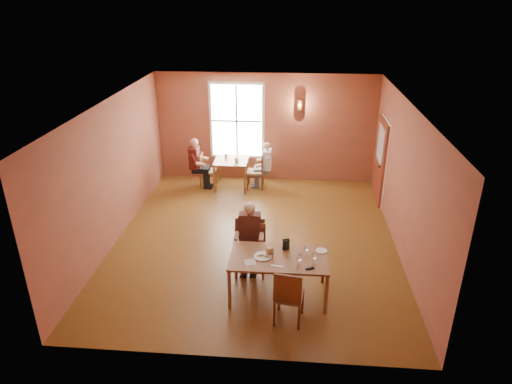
# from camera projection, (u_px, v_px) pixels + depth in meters

# --- Properties ---
(ground) EXTENTS (6.00, 7.00, 0.01)m
(ground) POSITION_uv_depth(u_px,v_px,m) (255.00, 239.00, 9.97)
(ground) COLOR brown
(ground) RESTS_ON ground
(wall_back) EXTENTS (6.00, 0.04, 3.00)m
(wall_back) POSITION_uv_depth(u_px,v_px,m) (266.00, 128.00, 12.54)
(wall_back) COLOR brown
(wall_back) RESTS_ON ground
(wall_front) EXTENTS (6.00, 0.04, 3.00)m
(wall_front) POSITION_uv_depth(u_px,v_px,m) (233.00, 273.00, 6.17)
(wall_front) COLOR brown
(wall_front) RESTS_ON ground
(wall_left) EXTENTS (0.04, 7.00, 3.00)m
(wall_left) POSITION_uv_depth(u_px,v_px,m) (113.00, 172.00, 9.58)
(wall_left) COLOR brown
(wall_left) RESTS_ON ground
(wall_right) EXTENTS (0.04, 7.00, 3.00)m
(wall_right) POSITION_uv_depth(u_px,v_px,m) (404.00, 181.00, 9.13)
(wall_right) COLOR brown
(wall_right) RESTS_ON ground
(ceiling) EXTENTS (6.00, 7.00, 0.04)m
(ceiling) POSITION_uv_depth(u_px,v_px,m) (255.00, 104.00, 8.74)
(ceiling) COLOR white
(ceiling) RESTS_ON wall_back
(window) EXTENTS (1.36, 0.10, 1.96)m
(window) POSITION_uv_depth(u_px,v_px,m) (237.00, 121.00, 12.47)
(window) COLOR white
(window) RESTS_ON wall_back
(door) EXTENTS (0.12, 1.04, 2.10)m
(door) POSITION_uv_depth(u_px,v_px,m) (380.00, 162.00, 11.41)
(door) COLOR maroon
(door) RESTS_ON ground
(wall_sconce) EXTENTS (0.16, 0.16, 0.28)m
(wall_sconce) POSITION_uv_depth(u_px,v_px,m) (300.00, 105.00, 12.09)
(wall_sconce) COLOR brown
(wall_sconce) RESTS_ON wall_back
(main_table) EXTENTS (1.70, 0.96, 0.80)m
(main_table) POSITION_uv_depth(u_px,v_px,m) (278.00, 276.00, 8.01)
(main_table) COLOR brown
(main_table) RESTS_ON ground
(chair_diner_main) EXTENTS (0.43, 0.43, 0.98)m
(chair_diner_main) POSITION_uv_depth(u_px,v_px,m) (253.00, 251.00, 8.60)
(chair_diner_main) COLOR brown
(chair_diner_main) RESTS_ON ground
(diner_main) EXTENTS (0.53, 0.53, 1.33)m
(diner_main) POSITION_uv_depth(u_px,v_px,m) (253.00, 244.00, 8.50)
(diner_main) COLOR #3C251B
(diner_main) RESTS_ON ground
(chair_empty) EXTENTS (0.50, 0.50, 1.00)m
(chair_empty) POSITION_uv_depth(u_px,v_px,m) (289.00, 294.00, 7.37)
(chair_empty) COLOR #401D10
(chair_empty) RESTS_ON ground
(plate_food) EXTENTS (0.35, 0.35, 0.04)m
(plate_food) POSITION_uv_depth(u_px,v_px,m) (263.00, 256.00, 7.84)
(plate_food) COLOR white
(plate_food) RESTS_ON main_table
(sandwich) EXTENTS (0.14, 0.13, 0.12)m
(sandwich) POSITION_uv_depth(u_px,v_px,m) (270.00, 252.00, 7.89)
(sandwich) COLOR tan
(sandwich) RESTS_ON main_table
(goblet_a) EXTENTS (0.10, 0.10, 0.21)m
(goblet_a) POSITION_uv_depth(u_px,v_px,m) (306.00, 249.00, 7.89)
(goblet_a) COLOR white
(goblet_a) RESTS_ON main_table
(goblet_b) EXTENTS (0.10, 0.10, 0.20)m
(goblet_b) POSITION_uv_depth(u_px,v_px,m) (314.00, 257.00, 7.65)
(goblet_b) COLOR white
(goblet_b) RESTS_ON main_table
(goblet_c) EXTENTS (0.09, 0.09, 0.21)m
(goblet_c) POSITION_uv_depth(u_px,v_px,m) (299.00, 259.00, 7.59)
(goblet_c) COLOR white
(goblet_c) RESTS_ON main_table
(menu_stand) EXTENTS (0.14, 0.10, 0.20)m
(menu_stand) POSITION_uv_depth(u_px,v_px,m) (286.00, 244.00, 8.03)
(menu_stand) COLOR black
(menu_stand) RESTS_ON main_table
(knife) EXTENTS (0.21, 0.06, 0.00)m
(knife) POSITION_uv_depth(u_px,v_px,m) (277.00, 266.00, 7.59)
(knife) COLOR silver
(knife) RESTS_ON main_table
(napkin) EXTENTS (0.25, 0.25, 0.01)m
(napkin) POSITION_uv_depth(u_px,v_px,m) (250.00, 262.00, 7.69)
(napkin) COLOR white
(napkin) RESTS_ON main_table
(side_plate) EXTENTS (0.26, 0.26, 0.02)m
(side_plate) POSITION_uv_depth(u_px,v_px,m) (321.00, 251.00, 8.02)
(side_plate) COLOR silver
(side_plate) RESTS_ON main_table
(sunglasses) EXTENTS (0.15, 0.10, 0.02)m
(sunglasses) POSITION_uv_depth(u_px,v_px,m) (310.00, 269.00, 7.50)
(sunglasses) COLOR black
(sunglasses) RESTS_ON main_table
(second_table) EXTENTS (0.89, 0.89, 0.79)m
(second_table) POSITION_uv_depth(u_px,v_px,m) (232.00, 173.00, 12.45)
(second_table) COLOR brown
(second_table) RESTS_ON ground
(chair_diner_white) EXTENTS (0.44, 0.44, 0.99)m
(chair_diner_white) POSITION_uv_depth(u_px,v_px,m) (255.00, 171.00, 12.36)
(chair_diner_white) COLOR #3C2514
(chair_diner_white) RESTS_ON ground
(diner_white) EXTENTS (0.49, 0.49, 1.24)m
(diner_white) POSITION_uv_depth(u_px,v_px,m) (256.00, 167.00, 12.31)
(diner_white) COLOR silver
(diner_white) RESTS_ON ground
(chair_diner_maroon) EXTENTS (0.41, 0.41, 0.93)m
(chair_diner_maroon) POSITION_uv_depth(u_px,v_px,m) (208.00, 170.00, 12.47)
(chair_diner_maroon) COLOR brown
(chair_diner_maroon) RESTS_ON ground
(diner_maroon) EXTENTS (0.54, 0.54, 1.35)m
(diner_maroon) POSITION_uv_depth(u_px,v_px,m) (207.00, 163.00, 12.39)
(diner_maroon) COLOR maroon
(diner_maroon) RESTS_ON ground
(cup_a) EXTENTS (0.16, 0.16, 0.10)m
(cup_a) POSITION_uv_depth(u_px,v_px,m) (237.00, 160.00, 12.15)
(cup_a) COLOR white
(cup_a) RESTS_ON second_table
(cup_b) EXTENTS (0.13, 0.13, 0.10)m
(cup_b) POSITION_uv_depth(u_px,v_px,m) (226.00, 156.00, 12.43)
(cup_b) COLOR silver
(cup_b) RESTS_ON second_table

